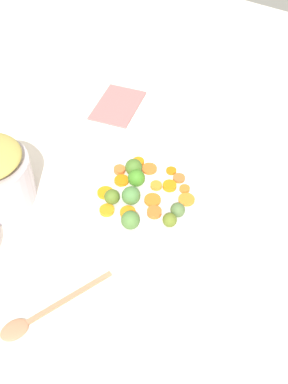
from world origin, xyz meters
TOP-DOWN VIEW (x-y plane):
  - tabletop at (0.00, 0.00)m, footprint 2.40×2.40m
  - serving_bowl_carrots at (-0.01, -0.06)m, footprint 0.26×0.26m
  - carrot_slice_0 at (0.05, -0.13)m, footprint 0.04×0.04m
  - carrot_slice_1 at (-0.00, 0.01)m, footprint 0.05×0.05m
  - carrot_slice_2 at (0.08, -0.10)m, footprint 0.04×0.04m
  - carrot_slice_3 at (0.03, -0.07)m, footprint 0.03×0.03m
  - carrot_slice_4 at (-0.05, -0.11)m, footprint 0.05×0.05m
  - carrot_slice_5 at (0.03, 0.03)m, footprint 0.04×0.04m
  - carrot_slice_6 at (0.09, -0.08)m, footprint 0.04×0.04m
  - carrot_slice_7 at (0.07, -0.03)m, footprint 0.04×0.04m
  - carrot_slice_8 at (-0.08, -0.06)m, footprint 0.05×0.05m
  - carrot_slice_9 at (-0.10, -0.01)m, footprint 0.04×0.04m
  - carrot_slice_10 at (-0.05, 0.02)m, footprint 0.05×0.05m
  - carrot_slice_11 at (-0.02, -0.09)m, footprint 0.05×0.05m
  - carrot_slice_12 at (0.03, -0.15)m, footprint 0.05×0.05m
  - carrot_slice_13 at (0.07, 0.01)m, footprint 0.03×0.03m
  - carrot_slice_14 at (0.04, -0.10)m, footprint 0.05×0.05m
  - brussels_sprout_0 at (-0.11, -0.08)m, footprint 0.04×0.04m
  - brussels_sprout_1 at (0.01, -0.02)m, footprint 0.04×0.04m
  - brussels_sprout_2 at (-0.02, -0.16)m, footprint 0.03×0.03m
  - brussels_sprout_3 at (-0.06, -0.15)m, footprint 0.03×0.03m
  - brussels_sprout_4 at (-0.07, -0.01)m, footprint 0.04×0.04m
  - brussels_sprout_5 at (-0.04, -0.04)m, footprint 0.04×0.04m
  - brussels_sprout_6 at (0.04, 0.00)m, footprint 0.04×0.04m
  - wooden_spoon at (-0.36, 0.00)m, footprint 0.26×0.13m
  - dish_towel at (0.35, 0.26)m, footprint 0.21×0.16m

SIDE VIEW (x-z plane):
  - tabletop at x=0.00m, z-range 0.00..0.02m
  - dish_towel at x=0.35m, z-range 0.02..0.03m
  - wooden_spoon at x=-0.36m, z-range 0.02..0.03m
  - serving_bowl_carrots at x=-0.01m, z-range 0.02..0.12m
  - carrot_slice_6 at x=0.09m, z-range 0.12..0.13m
  - carrot_slice_12 at x=0.03m, z-range 0.12..0.13m
  - carrot_slice_10 at x=-0.05m, z-range 0.12..0.13m
  - carrot_slice_7 at x=0.07m, z-range 0.12..0.13m
  - carrot_slice_1 at x=0.00m, z-range 0.12..0.13m
  - carrot_slice_11 at x=-0.02m, z-range 0.12..0.13m
  - carrot_slice_2 at x=0.08m, z-range 0.12..0.13m
  - carrot_slice_0 at x=0.05m, z-range 0.12..0.13m
  - carrot_slice_9 at x=-0.10m, z-range 0.12..0.13m
  - carrot_slice_3 at x=0.03m, z-range 0.12..0.13m
  - carrot_slice_8 at x=-0.08m, z-range 0.12..0.14m
  - carrot_slice_14 at x=0.04m, z-range 0.12..0.14m
  - carrot_slice_4 at x=-0.05m, z-range 0.12..0.14m
  - carrot_slice_5 at x=0.03m, z-range 0.12..0.14m
  - carrot_slice_13 at x=0.07m, z-range 0.12..0.14m
  - brussels_sprout_3 at x=-0.06m, z-range 0.12..0.16m
  - brussels_sprout_2 at x=-0.02m, z-range 0.12..0.16m
  - brussels_sprout_4 at x=-0.07m, z-range 0.12..0.16m
  - brussels_sprout_1 at x=0.01m, z-range 0.12..0.17m
  - brussels_sprout_6 at x=0.04m, z-range 0.12..0.17m
  - brussels_sprout_0 at x=-0.11m, z-range 0.12..0.17m
  - brussels_sprout_5 at x=-0.04m, z-range 0.12..0.17m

